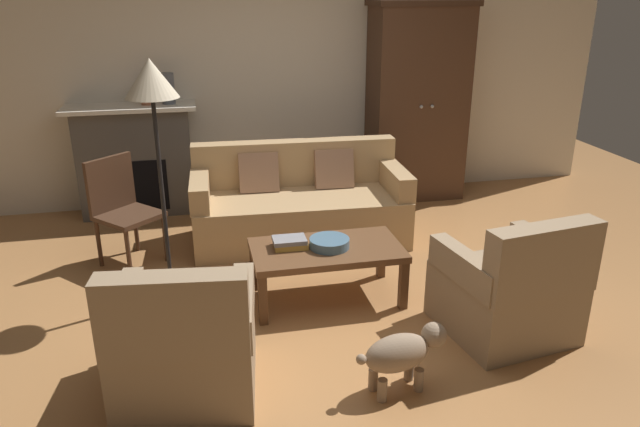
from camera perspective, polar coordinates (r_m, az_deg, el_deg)
The scene contains 15 objects.
ground_plane at distance 4.47m, azimuth 1.91°, elevation -8.58°, with size 9.60×9.60×0.00m, color #B27A47.
back_wall at distance 6.44m, azimuth -3.68°, elevation 13.72°, with size 7.20×0.10×2.80m, color silver.
fireplace at distance 6.31m, azimuth -17.23°, elevation 4.96°, with size 1.26×0.48×1.12m.
armoire at distance 6.55m, azimuth 9.27°, elevation 10.44°, with size 1.06×0.57×2.08m.
couch at distance 5.47m, azimuth -2.00°, elevation 0.75°, with size 1.95×0.94×0.86m.
coffee_table at distance 4.38m, azimuth 0.64°, elevation -3.88°, with size 1.10×0.60×0.42m.
fruit_bowl at distance 4.34m, azimuth 0.91°, elevation -2.83°, with size 0.29×0.29×0.07m, color slate.
book_stack at distance 4.34m, azimuth -2.88°, elevation -2.79°, with size 0.25×0.18×0.07m.
mantel_vase_terracotta at distance 6.14m, azimuth -16.21°, elevation 11.09°, with size 0.13×0.13×0.24m, color #A86042.
mantel_vase_slate at distance 6.12m, azimuth -14.34°, elevation 11.52°, with size 0.13×0.13×0.30m, color #565B66.
armchair_near_left at distance 3.51m, azimuth -12.79°, elevation -12.17°, with size 0.86×0.86×0.88m.
armchair_near_right at distance 4.17m, azimuth 17.69°, elevation -7.08°, with size 0.87×0.87×0.88m.
side_chair_wooden at distance 5.20m, azimuth -18.49°, elevation 0.82°, with size 0.62×0.62×0.90m.
floor_lamp at distance 4.20m, azimuth -15.76°, elevation 10.96°, with size 0.36×0.36×1.76m.
dog at distance 3.52m, azimuth 7.88°, elevation -13.03°, with size 0.57×0.27×0.39m.
Camera 1 is at (-0.98, -3.77, 2.20)m, focal length 33.45 mm.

